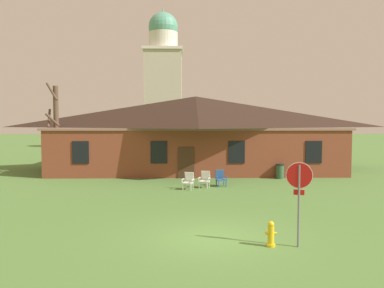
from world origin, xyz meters
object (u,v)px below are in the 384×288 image
Objects in this scene: lawn_chair_near_door at (205,179)px; lawn_chair_left_end at (221,178)px; fire_hydrant at (271,234)px; lawn_chair_by_porch at (189,180)px; stop_sign at (299,187)px; trash_bin at (280,171)px.

lawn_chair_near_door and lawn_chair_left_end have the same top height.
lawn_chair_left_end is at bearing 92.71° from fire_hydrant.
fire_hydrant is (0.52, -10.99, -0.12)m from lawn_chair_left_end.
lawn_chair_by_porch is 1.00× the size of lawn_chair_near_door.
lawn_chair_left_end is 1.21× the size of fire_hydrant.
lawn_chair_left_end is (1.90, 1.01, 0.00)m from lawn_chair_by_porch.
lawn_chair_near_door is at bearing 102.32° from stop_sign.
stop_sign is at bearing -83.01° from lawn_chair_left_end.
fire_hydrant is 0.81× the size of trash_bin.
stop_sign is 2.73× the size of lawn_chair_by_porch.
lawn_chair_near_door is 10.62m from fire_hydrant.
lawn_chair_near_door is 1.07m from lawn_chair_left_end.
lawn_chair_near_door is at bearing 97.99° from fire_hydrant.
stop_sign reaches higher than trash_bin.
stop_sign is 10.64m from lawn_chair_by_porch.
lawn_chair_left_end reaches higher than fire_hydrant.
fire_hydrant is (2.43, -9.99, -0.12)m from lawn_chair_by_porch.
lawn_chair_near_door is at bearing -147.10° from trash_bin.
fire_hydrant is at bearing -82.01° from lawn_chair_near_door.
lawn_chair_near_door is at bearing -153.40° from lawn_chair_left_end.
trash_bin is at bearing 78.30° from stop_sign.
stop_sign is 10.90m from lawn_chair_near_door.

